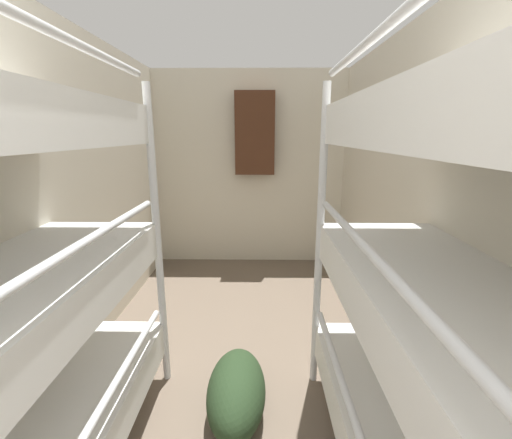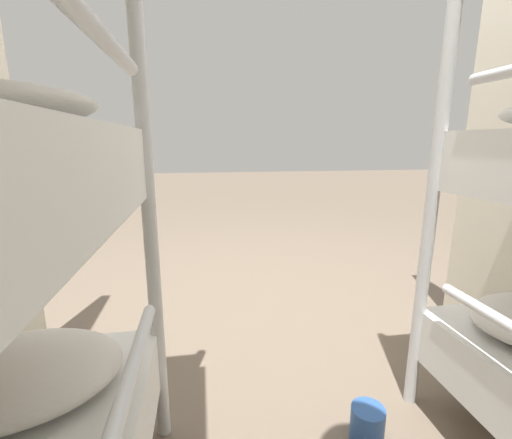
{
  "view_description": "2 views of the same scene",
  "coord_description": "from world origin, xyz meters",
  "views": [
    {
      "loc": [
        0.13,
        0.5,
        1.53
      ],
      "look_at": [
        0.1,
        2.77,
        0.96
      ],
      "focal_mm": 24.0,
      "sensor_mm": 36.0,
      "label": 1
    },
    {
      "loc": [
        0.31,
        1.62,
        1.0
      ],
      "look_at": [
        0.08,
        0.21,
        0.67
      ],
      "focal_mm": 24.0,
      "sensor_mm": 36.0,
      "label": 2
    }
  ],
  "objects": [
    {
      "name": "ground_plane",
      "position": [
        0.0,
        0.0,
        0.0
      ],
      "size": [
        20.0,
        20.0,
        0.0
      ],
      "primitive_type": "plane",
      "color": "#6B5B4C"
    },
    {
      "name": "tin_can",
      "position": [
        -0.21,
        0.72,
        0.06
      ],
      "size": [
        0.11,
        0.11,
        0.13
      ],
      "color": "#2D569E",
      "rests_on": "ground_plane"
    }
  ]
}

